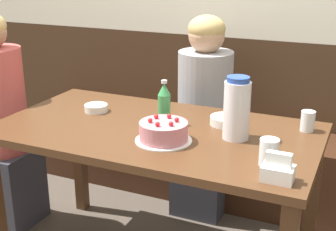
# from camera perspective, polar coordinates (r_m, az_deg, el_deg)

# --- Properties ---
(bench_seat) EXTENTS (2.58, 0.38, 0.47)m
(bench_seat) POSITION_cam_1_polar(r_m,az_deg,el_deg) (3.02, 5.42, -5.63)
(bench_seat) COLOR #381E11
(bench_seat) RESTS_ON ground_plane
(dining_table) EXTENTS (1.45, 0.79, 0.75)m
(dining_table) POSITION_cam_1_polar(r_m,az_deg,el_deg) (2.15, -1.51, -3.90)
(dining_table) COLOR #4C2D19
(dining_table) RESTS_ON ground_plane
(birthday_cake) EXTENTS (0.24, 0.24, 0.10)m
(birthday_cake) POSITION_cam_1_polar(r_m,az_deg,el_deg) (1.95, -0.55, -2.00)
(birthday_cake) COLOR white
(birthday_cake) RESTS_ON dining_table
(water_pitcher) EXTENTS (0.11, 0.11, 0.27)m
(water_pitcher) POSITION_cam_1_polar(r_m,az_deg,el_deg) (1.97, 8.38, 0.82)
(water_pitcher) COLOR white
(water_pitcher) RESTS_ON dining_table
(soju_bottle) EXTENTS (0.06, 0.06, 0.21)m
(soju_bottle) POSITION_cam_1_polar(r_m,az_deg,el_deg) (2.13, -0.46, 1.47)
(soju_bottle) COLOR #388E4C
(soju_bottle) RESTS_ON dining_table
(napkin_holder) EXTENTS (0.11, 0.08, 0.11)m
(napkin_holder) POSITION_cam_1_polar(r_m,az_deg,el_deg) (1.66, 13.27, -6.54)
(napkin_holder) COLOR white
(napkin_holder) RESTS_ON dining_table
(bowl_soup_white) EXTENTS (0.11, 0.11, 0.04)m
(bowl_soup_white) POSITION_cam_1_polar(r_m,az_deg,el_deg) (2.36, -8.76, 0.91)
(bowl_soup_white) COLOR white
(bowl_soup_white) RESTS_ON dining_table
(bowl_rice_small) EXTENTS (0.14, 0.14, 0.04)m
(bowl_rice_small) POSITION_cam_1_polar(r_m,az_deg,el_deg) (2.17, 7.04, -0.61)
(bowl_rice_small) COLOR white
(bowl_rice_small) RESTS_ON dining_table
(glass_water_tall) EXTENTS (0.06, 0.06, 0.09)m
(glass_water_tall) POSITION_cam_1_polar(r_m,az_deg,el_deg) (2.16, 16.67, -0.66)
(glass_water_tall) COLOR silver
(glass_water_tall) RESTS_ON dining_table
(glass_tumbler_short) EXTENTS (0.07, 0.07, 0.10)m
(glass_tumbler_short) POSITION_cam_1_polar(r_m,az_deg,el_deg) (1.77, 12.20, -4.40)
(glass_tumbler_short) COLOR silver
(glass_tumbler_short) RESTS_ON dining_table
(person_teal_shirt) EXTENTS (0.31, 0.34, 1.19)m
(person_teal_shirt) POSITION_cam_1_polar(r_m,az_deg,el_deg) (2.75, 4.52, -0.81)
(person_teal_shirt) COLOR #33333D
(person_teal_shirt) RESTS_ON ground_plane
(person_pale_blue_shirt) EXTENTS (0.34, 0.31, 1.21)m
(person_pale_blue_shirt) POSITION_cam_1_polar(r_m,az_deg,el_deg) (2.76, -19.72, -1.74)
(person_pale_blue_shirt) COLOR #33333D
(person_pale_blue_shirt) RESTS_ON ground_plane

